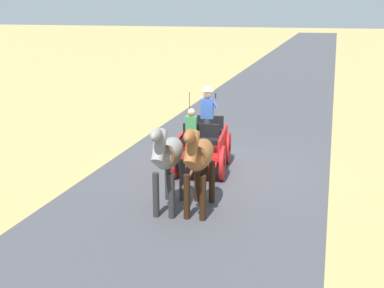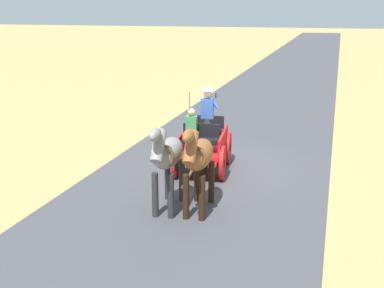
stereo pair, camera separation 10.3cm
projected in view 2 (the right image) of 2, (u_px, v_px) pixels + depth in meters
ground_plane at (215, 168)px, 14.80m from camera, size 200.00×200.00×0.00m
road_surface at (215, 168)px, 14.80m from camera, size 6.59×160.00×0.01m
horse_drawn_carriage at (203, 144)px, 14.38m from camera, size 1.66×4.52×2.50m
horse_near_side at (198, 158)px, 11.31m from camera, size 0.64×2.13×2.21m
horse_off_side at (167, 156)px, 11.43m from camera, size 0.67×2.14×2.21m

